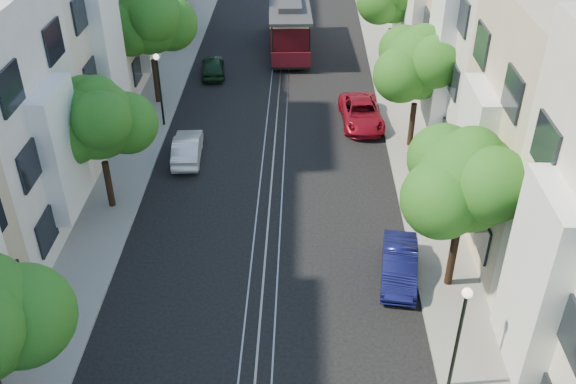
# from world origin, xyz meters

# --- Properties ---
(ground) EXTENTS (200.00, 200.00, 0.00)m
(ground) POSITION_xyz_m (0.00, 28.00, 0.00)
(ground) COLOR black
(ground) RESTS_ON ground
(sidewalk_east) EXTENTS (2.50, 80.00, 0.12)m
(sidewalk_east) POSITION_xyz_m (7.25, 28.00, 0.06)
(sidewalk_east) COLOR gray
(sidewalk_east) RESTS_ON ground
(sidewalk_west) EXTENTS (2.50, 80.00, 0.12)m
(sidewalk_west) POSITION_xyz_m (-7.25, 28.00, 0.06)
(sidewalk_west) COLOR gray
(sidewalk_west) RESTS_ON ground
(rail_left) EXTENTS (0.06, 80.00, 0.02)m
(rail_left) POSITION_xyz_m (-0.55, 28.00, 0.01)
(rail_left) COLOR gray
(rail_left) RESTS_ON ground
(rail_slot) EXTENTS (0.06, 80.00, 0.02)m
(rail_slot) POSITION_xyz_m (0.00, 28.00, 0.01)
(rail_slot) COLOR gray
(rail_slot) RESTS_ON ground
(rail_right) EXTENTS (0.06, 80.00, 0.02)m
(rail_right) POSITION_xyz_m (0.55, 28.00, 0.01)
(rail_right) COLOR gray
(rail_right) RESTS_ON ground
(lane_line) EXTENTS (0.08, 80.00, 0.01)m
(lane_line) POSITION_xyz_m (0.00, 28.00, 0.00)
(lane_line) COLOR tan
(lane_line) RESTS_ON ground
(townhouses_east) EXTENTS (7.75, 72.00, 12.00)m
(townhouses_east) POSITION_xyz_m (11.87, 27.91, 5.18)
(townhouses_east) COLOR beige
(townhouses_east) RESTS_ON ground
(townhouses_west) EXTENTS (7.75, 72.00, 11.76)m
(townhouses_west) POSITION_xyz_m (-11.87, 27.91, 5.08)
(townhouses_west) COLOR silver
(townhouses_west) RESTS_ON ground
(tree_e_b) EXTENTS (4.93, 4.08, 6.68)m
(tree_e_b) POSITION_xyz_m (7.26, 8.98, 4.73)
(tree_e_b) COLOR black
(tree_e_b) RESTS_ON ground
(tree_e_c) EXTENTS (4.84, 3.99, 6.52)m
(tree_e_c) POSITION_xyz_m (7.26, 19.98, 4.60)
(tree_e_c) COLOR black
(tree_e_c) RESTS_ON ground
(tree_w_b) EXTENTS (4.72, 3.87, 6.27)m
(tree_w_b) POSITION_xyz_m (-7.14, 13.98, 4.40)
(tree_w_b) COLOR black
(tree_w_b) RESTS_ON ground
(tree_w_c) EXTENTS (5.13, 4.28, 7.09)m
(tree_w_c) POSITION_xyz_m (-7.14, 24.98, 5.07)
(tree_w_c) COLOR black
(tree_w_c) RESTS_ON ground
(lamp_east) EXTENTS (0.32, 0.32, 4.16)m
(lamp_east) POSITION_xyz_m (6.30, 4.00, 2.85)
(lamp_east) COLOR black
(lamp_east) RESTS_ON ground
(lamp_west) EXTENTS (0.32, 0.32, 4.16)m
(lamp_west) POSITION_xyz_m (-6.30, 22.00, 2.85)
(lamp_west) COLOR black
(lamp_west) RESTS_ON ground
(cable_car) EXTENTS (3.18, 9.02, 3.42)m
(cable_car) POSITION_xyz_m (0.50, 33.98, 2.03)
(cable_car) COLOR black
(cable_car) RESTS_ON ground
(parked_car_e_mid) EXTENTS (1.81, 3.96, 1.26)m
(parked_car_e_mid) POSITION_xyz_m (5.33, 9.43, 0.63)
(parked_car_e_mid) COLOR #0D0F41
(parked_car_e_mid) RESTS_ON ground
(parked_car_e_far) EXTENTS (2.49, 4.88, 1.32)m
(parked_car_e_far) POSITION_xyz_m (4.79, 22.58, 0.66)
(parked_car_e_far) COLOR maroon
(parked_car_e_far) RESTS_ON ground
(parked_car_w_mid) EXTENTS (1.59, 3.91, 1.26)m
(parked_car_w_mid) POSITION_xyz_m (-4.40, 18.47, 0.63)
(parked_car_w_mid) COLOR silver
(parked_car_w_mid) RESTS_ON ground
(parked_car_w_far) EXTENTS (1.91, 3.79, 1.24)m
(parked_car_w_far) POSITION_xyz_m (-4.40, 29.34, 0.62)
(parked_car_w_far) COLOR black
(parked_car_w_far) RESTS_ON ground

